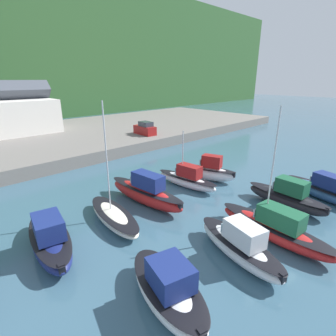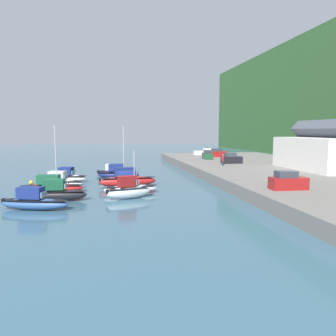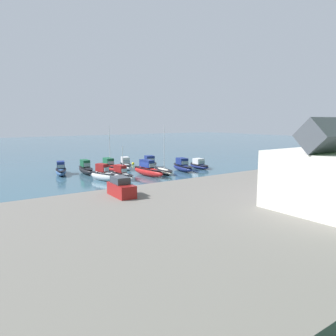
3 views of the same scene
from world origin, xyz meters
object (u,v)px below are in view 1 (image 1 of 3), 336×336
moored_boat_6 (168,288)px  moored_boat_7 (240,245)px  moored_boat_4 (187,179)px  moored_boat_8 (274,228)px  moored_boat_9 (287,197)px  moored_boat_2 (114,216)px  moored_boat_3 (146,192)px  moored_boat_5 (209,171)px  moored_boat_1 (50,238)px  parked_car_2 (145,129)px  moored_boat_10 (325,190)px

moored_boat_6 → moored_boat_7: 5.56m
moored_boat_4 → moored_boat_8: 10.64m
moored_boat_7 → moored_boat_9: bearing=20.9°
moored_boat_4 → moored_boat_6: (-11.52, -9.20, 0.03)m
moored_boat_2 → moored_boat_3: bearing=20.5°
moored_boat_5 → moored_boat_7: size_ratio=0.85×
moored_boat_8 → moored_boat_9: moored_boat_8 is taller
moored_boat_2 → moored_boat_1: bearing=-168.6°
moored_boat_4 → moored_boat_6: size_ratio=1.12×
moored_boat_2 → moored_boat_4: (9.22, 0.82, 0.33)m
moored_boat_9 → parked_car_2: (6.02, 26.43, 1.54)m
moored_boat_3 → moored_boat_10: bearing=-44.5°
parked_car_2 → moored_boat_4: bearing=-113.8°
moored_boat_5 → moored_boat_3: bearing=159.3°
moored_boat_5 → moored_boat_9: bearing=-109.9°
moored_boat_3 → moored_boat_8: bearing=-78.4°
moored_boat_1 → moored_boat_5: 17.24m
moored_boat_1 → moored_boat_6: bearing=-61.9°
moored_boat_4 → moored_boat_5: bearing=-12.1°
moored_boat_10 → moored_boat_3: bearing=156.0°
moored_boat_6 → moored_boat_9: size_ratio=0.90×
moored_boat_2 → moored_boat_7: moored_boat_2 is taller
moored_boat_8 → moored_boat_10: moored_boat_8 is taller
moored_boat_3 → parked_car_2: 22.68m
moored_boat_1 → moored_boat_7: bearing=-36.4°
parked_car_2 → moored_boat_8: bearing=-109.2°
moored_boat_8 → moored_boat_5: bearing=65.6°
moored_boat_7 → moored_boat_8: 3.49m
moored_boat_6 → moored_boat_10: (18.50, -1.44, -0.02)m
moored_boat_3 → moored_boat_9: 12.15m
moored_boat_6 → moored_boat_3: bearing=71.4°
moored_boat_8 → parked_car_2: size_ratio=2.10×
moored_boat_2 → parked_car_2: moored_boat_2 is taller
moored_boat_3 → moored_boat_5: moored_boat_3 is taller
moored_boat_2 → moored_boat_8: moored_boat_2 is taller
moored_boat_1 → moored_boat_5: (17.23, 0.63, 0.11)m
moored_boat_7 → parked_car_2: (14.89, 27.29, 1.59)m
moored_boat_7 → parked_car_2: bearing=76.7°
moored_boat_5 → moored_boat_6: 17.10m
moored_boat_7 → moored_boat_10: bearing=11.5°
moored_boat_1 → moored_boat_2: size_ratio=0.82×
moored_boat_1 → moored_boat_5: size_ratio=1.25×
moored_boat_1 → moored_boat_6: 8.54m
moored_boat_3 → moored_boat_7: bearing=-97.4°
moored_boat_2 → moored_boat_5: size_ratio=1.51×
moored_boat_4 → moored_boat_8: (-2.55, -10.32, 0.03)m
moored_boat_8 → moored_boat_10: 9.53m
moored_boat_5 → moored_boat_10: 10.91m
moored_boat_3 → moored_boat_8: size_ratio=0.97×
moored_boat_1 → moored_boat_6: (2.55, -8.15, -0.04)m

